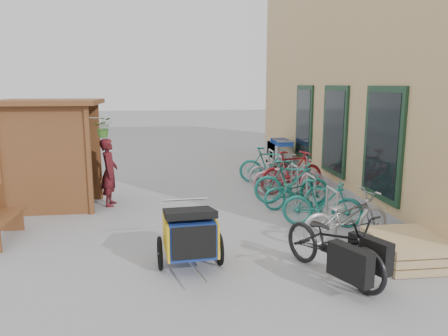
{
  "coord_description": "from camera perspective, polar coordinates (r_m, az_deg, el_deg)",
  "views": [
    {
      "loc": [
        -0.63,
        -7.41,
        2.72
      ],
      "look_at": [
        0.5,
        1.5,
        1.0
      ],
      "focal_mm": 35.0,
      "sensor_mm": 36.0,
      "label": 1
    }
  ],
  "objects": [
    {
      "name": "bike_5",
      "position": [
        11.18,
        8.88,
        -0.5
      ],
      "size": [
        1.89,
        1.0,
        1.09
      ],
      "primitive_type": "imported",
      "rotation": [
        0.0,
        0.0,
        1.86
      ],
      "color": "maroon",
      "rests_on": "ground"
    },
    {
      "name": "bike_7",
      "position": [
        12.24,
        5.92,
        0.36
      ],
      "size": [
        1.75,
        0.9,
        1.01
      ],
      "primitive_type": "imported",
      "rotation": [
        0.0,
        0.0,
        1.3
      ],
      "color": "#1F7D71",
      "rests_on": "ground"
    },
    {
      "name": "cargo_bike",
      "position": [
        6.46,
        14.29,
        -9.67
      ],
      "size": [
        1.38,
        2.0,
        0.99
      ],
      "rotation": [
        0.0,
        0.0,
        0.43
      ],
      "color": "black",
      "rests_on": "ground"
    },
    {
      "name": "bike_3",
      "position": [
        10.1,
        8.78,
        -1.91
      ],
      "size": [
        1.77,
        0.91,
        1.03
      ],
      "primitive_type": "imported",
      "rotation": [
        0.0,
        0.0,
        1.31
      ],
      "color": "#1F7D71",
      "rests_on": "ground"
    },
    {
      "name": "bike_rack",
      "position": [
        10.48,
        9.19,
        -1.45
      ],
      "size": [
        0.05,
        5.35,
        0.86
      ],
      "color": "#A5A8AD",
      "rests_on": "ground"
    },
    {
      "name": "kiosk",
      "position": [
        10.3,
        -22.11,
        3.53
      ],
      "size": [
        2.49,
        1.65,
        2.4
      ],
      "color": "brown",
      "rests_on": "ground"
    },
    {
      "name": "pallet_stack",
      "position": [
        7.46,
        22.76,
        -9.71
      ],
      "size": [
        1.0,
        1.2,
        0.4
      ],
      "color": "tan",
      "rests_on": "ground"
    },
    {
      "name": "building",
      "position": [
        13.9,
        24.28,
        13.1
      ],
      "size": [
        6.07,
        13.0,
        7.0
      ],
      "color": "tan",
      "rests_on": "ground"
    },
    {
      "name": "bike_6",
      "position": [
        12.08,
        6.8,
        -0.16
      ],
      "size": [
        1.73,
        0.93,
        0.86
      ],
      "primitive_type": "imported",
      "rotation": [
        0.0,
        0.0,
        1.8
      ],
      "color": "#A9A9AE",
      "rests_on": "ground"
    },
    {
      "name": "shopping_carts",
      "position": [
        14.73,
        7.12,
        2.35
      ],
      "size": [
        0.54,
        1.82,
        0.97
      ],
      "color": "silver",
      "rests_on": "ground"
    },
    {
      "name": "bike_4",
      "position": [
        10.99,
        8.43,
        -1.09
      ],
      "size": [
        1.84,
        0.79,
        0.94
      ],
      "primitive_type": "imported",
      "rotation": [
        0.0,
        0.0,
        1.48
      ],
      "color": "#CC8496",
      "rests_on": "ground"
    },
    {
      "name": "bike_1",
      "position": [
        8.66,
        12.75,
        -4.53
      ],
      "size": [
        1.61,
        0.89,
        0.93
      ],
      "primitive_type": "imported",
      "rotation": [
        0.0,
        0.0,
        1.26
      ],
      "color": "#1F7D71",
      "rests_on": "ground"
    },
    {
      "name": "person_kiosk",
      "position": [
        10.2,
        -14.75,
        -0.54
      ],
      "size": [
        0.4,
        0.58,
        1.54
      ],
      "primitive_type": "imported",
      "rotation": [
        0.0,
        0.0,
        1.52
      ],
      "color": "maroon",
      "rests_on": "ground"
    },
    {
      "name": "child_trailer",
      "position": [
        6.65,
        -4.49,
        -8.38
      ],
      "size": [
        1.01,
        1.66,
        0.97
      ],
      "rotation": [
        0.0,
        0.0,
        0.09
      ],
      "color": "#1A3B94",
      "rests_on": "ground"
    },
    {
      "name": "ground",
      "position": [
        7.92,
        -2.25,
        -9.26
      ],
      "size": [
        80.0,
        80.0,
        0.0
      ],
      "primitive_type": "plane",
      "color": "gray"
    },
    {
      "name": "bike_2",
      "position": [
        9.8,
        9.41,
        -3.02
      ],
      "size": [
        1.56,
        0.7,
        0.79
      ],
      "primitive_type": "imported",
      "rotation": [
        0.0,
        0.0,
        1.69
      ],
      "color": "#1F7D71",
      "rests_on": "ground"
    },
    {
      "name": "bike_0",
      "position": [
        7.95,
        15.64,
        -6.12
      ],
      "size": [
        1.83,
        0.99,
        0.91
      ],
      "primitive_type": "imported",
      "rotation": [
        0.0,
        0.0,
        1.8
      ],
      "color": "#A9A9AE",
      "rests_on": "ground"
    }
  ]
}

